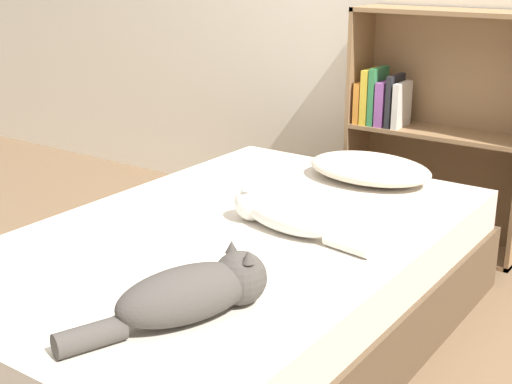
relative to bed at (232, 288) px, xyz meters
The scene contains 6 objects.
ground_plane 0.21m from the bed, ahead, with size 8.00×8.00×0.00m, color brown.
bed is the anchor object (origin of this frame).
pillow 0.85m from the bed, 80.87° to the left, with size 0.53×0.35×0.11m.
cat_light 0.32m from the bed, 41.34° to the left, with size 0.57×0.19×0.16m.
cat_dark 0.68m from the bed, 61.57° to the right, with size 0.31×0.57×0.17m.
bookshelf 1.38m from the bed, 81.77° to the left, with size 0.83×0.26×1.10m.
Camera 1 is at (1.38, -1.81, 1.32)m, focal length 50.00 mm.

